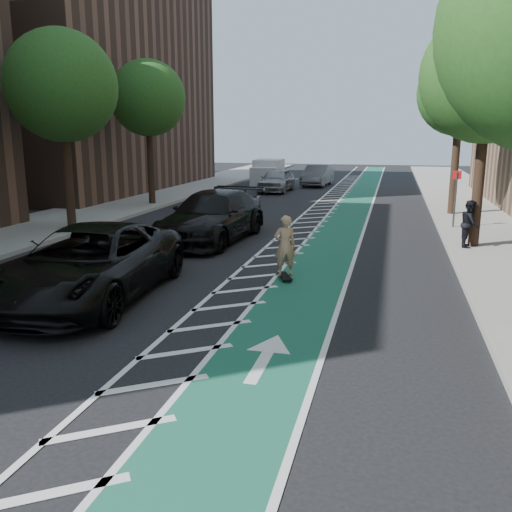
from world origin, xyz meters
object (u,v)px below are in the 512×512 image
(skateboarder, at_px, (285,246))
(barrel_a, at_px, (171,236))
(suv_near, at_px, (90,263))
(suv_far, at_px, (212,216))

(skateboarder, relative_size, barrel_a, 1.65)
(skateboarder, relative_size, suv_near, 0.26)
(skateboarder, distance_m, barrel_a, 5.54)
(suv_near, bearing_deg, skateboarder, 30.55)
(suv_near, distance_m, barrel_a, 5.89)
(barrel_a, bearing_deg, suv_near, -86.15)
(suv_far, distance_m, barrel_a, 2.12)
(barrel_a, bearing_deg, skateboarder, -32.69)
(skateboarder, distance_m, suv_far, 6.11)
(suv_near, relative_size, suv_far, 1.01)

